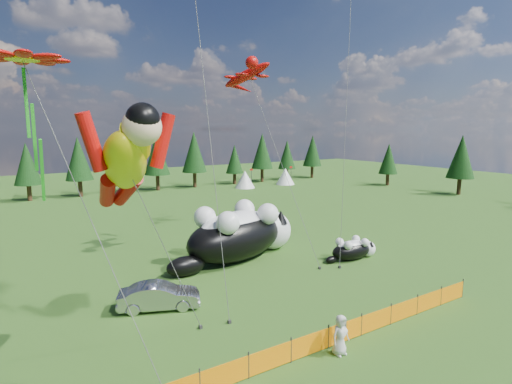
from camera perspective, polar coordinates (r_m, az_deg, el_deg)
ground at (r=20.30m, az=2.03°, el=-18.54°), size 160.00×160.00×0.00m
safety_fence at (r=17.95m, az=7.75°, el=-20.72°), size 22.06×0.06×1.10m
tree_line at (r=61.00m, az=-22.29°, el=3.25°), size 90.00×4.00×8.00m
festival_tents at (r=59.36m, az=-10.79°, el=1.10°), size 50.00×3.20×2.80m
cat_large at (r=29.17m, az=-2.17°, el=-5.84°), size 11.03×5.86×4.04m
cat_small at (r=30.13m, az=13.76°, el=-7.91°), size 4.40×1.78×1.59m
car at (r=22.25m, az=-13.65°, el=-14.25°), size 4.46×2.90×1.39m
spectator_e at (r=18.05m, az=11.97°, el=-19.36°), size 0.85×0.56×1.73m
superhero_kite at (r=15.39m, az=-18.20°, el=4.05°), size 6.46×6.12×10.89m
gecko_kite at (r=31.74m, az=-1.34°, el=16.34°), size 5.41×10.91×15.51m
flower_kite at (r=16.19m, az=-30.33°, el=15.64°), size 5.19×5.02×12.50m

